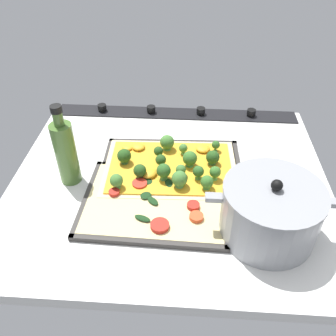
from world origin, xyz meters
TOP-DOWN VIEW (x-y plane):
  - ground_plane at (0.00, 0.00)cm, footprint 82.24×72.16cm
  - stove_control_panel at (0.00, -32.58)cm, footprint 78.95×7.00cm
  - baking_tray_front at (-0.29, -2.67)cm, footprint 38.29×27.79cm
  - broccoli_pizza at (-0.30, -2.30)cm, footprint 35.81×25.31cm
  - baking_tray_back at (2.94, 9.52)cm, footprint 35.50×27.48cm
  - veggie_pizza_back at (2.85, 9.69)cm, footprint 33.03×25.02cm
  - cooking_pot at (-22.37, 16.78)cm, footprint 27.98×21.20cm
  - oil_bottle at (25.57, 2.09)cm, footprint 5.36×5.36cm

SIDE VIEW (x-z plane):
  - ground_plane at x=0.00cm, z-range -3.00..0.00cm
  - baking_tray_front at x=-0.29cm, z-range -0.29..1.01cm
  - baking_tray_back at x=2.94cm, z-range -0.28..1.02cm
  - stove_control_panel at x=0.00cm, z-range -0.75..1.85cm
  - veggie_pizza_back at x=2.85cm, z-range 0.09..1.99cm
  - broccoli_pizza at x=-0.30cm, z-range -0.76..5.16cm
  - cooking_pot at x=-22.37cm, z-range -1.16..14.02cm
  - oil_bottle at x=25.57cm, z-range -1.86..19.93cm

